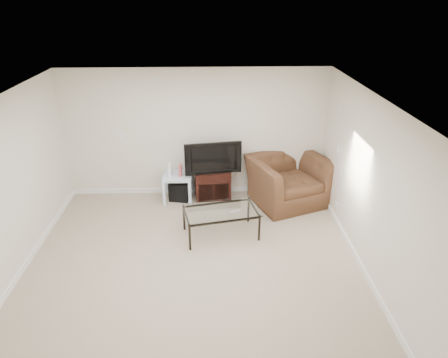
{
  "coord_description": "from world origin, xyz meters",
  "views": [
    {
      "loc": [
        0.29,
        -4.78,
        3.76
      ],
      "look_at": [
        0.5,
        1.2,
        0.9
      ],
      "focal_mm": 32.0,
      "sensor_mm": 36.0,
      "label": 1
    }
  ],
  "objects_px": {
    "tv_stand": "(212,184)",
    "coffee_table": "(221,222)",
    "side_table": "(178,187)",
    "subwoofer": "(180,190)",
    "television": "(212,156)",
    "recliner": "(289,173)"
  },
  "relations": [
    {
      "from": "side_table",
      "to": "recliner",
      "type": "height_order",
      "value": "recliner"
    },
    {
      "from": "tv_stand",
      "to": "subwoofer",
      "type": "xyz_separation_m",
      "value": [
        -0.64,
        -0.05,
        -0.1
      ]
    },
    {
      "from": "subwoofer",
      "to": "television",
      "type": "bearing_deg",
      "value": 2.13
    },
    {
      "from": "tv_stand",
      "to": "television",
      "type": "distance_m",
      "value": 0.6
    },
    {
      "from": "television",
      "to": "coffee_table",
      "type": "relative_size",
      "value": 0.82
    },
    {
      "from": "television",
      "to": "recliner",
      "type": "distance_m",
      "value": 1.49
    },
    {
      "from": "subwoofer",
      "to": "coffee_table",
      "type": "height_order",
      "value": "coffee_table"
    },
    {
      "from": "television",
      "to": "recliner",
      "type": "height_order",
      "value": "recliner"
    },
    {
      "from": "recliner",
      "to": "coffee_table",
      "type": "height_order",
      "value": "recliner"
    },
    {
      "from": "side_table",
      "to": "coffee_table",
      "type": "xyz_separation_m",
      "value": [
        0.8,
        -1.31,
        -0.02
      ]
    },
    {
      "from": "recliner",
      "to": "subwoofer",
      "type": "bearing_deg",
      "value": 153.73
    },
    {
      "from": "tv_stand",
      "to": "coffee_table",
      "type": "distance_m",
      "value": 1.39
    },
    {
      "from": "television",
      "to": "subwoofer",
      "type": "distance_m",
      "value": 0.95
    },
    {
      "from": "side_table",
      "to": "coffee_table",
      "type": "bearing_deg",
      "value": -58.5
    },
    {
      "from": "side_table",
      "to": "recliner",
      "type": "xyz_separation_m",
      "value": [
        2.13,
        -0.16,
        0.34
      ]
    },
    {
      "from": "coffee_table",
      "to": "tv_stand",
      "type": "bearing_deg",
      "value": 95.29
    },
    {
      "from": "tv_stand",
      "to": "side_table",
      "type": "distance_m",
      "value": 0.68
    },
    {
      "from": "recliner",
      "to": "tv_stand",
      "type": "bearing_deg",
      "value": 149.59
    },
    {
      "from": "television",
      "to": "recliner",
      "type": "bearing_deg",
      "value": -16.56
    },
    {
      "from": "television",
      "to": "coffee_table",
      "type": "distance_m",
      "value": 1.5
    },
    {
      "from": "television",
      "to": "subwoofer",
      "type": "bearing_deg",
      "value": 173.49
    },
    {
      "from": "tv_stand",
      "to": "subwoofer",
      "type": "relative_size",
      "value": 1.84
    }
  ]
}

